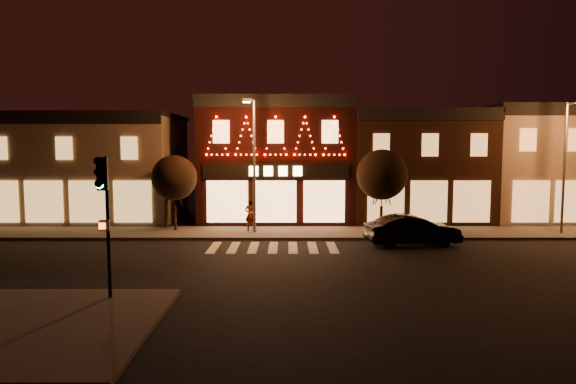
{
  "coord_description": "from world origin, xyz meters",
  "views": [
    {
      "loc": [
        0.71,
        -21.21,
        5.08
      ],
      "look_at": [
        0.75,
        4.0,
        2.82
      ],
      "focal_mm": 31.55,
      "sensor_mm": 36.0,
      "label": 1
    }
  ],
  "objects_px": {
    "streetlamp_mid": "(253,155)",
    "dark_sedan": "(413,230)",
    "pedestrian": "(251,215)",
    "traffic_signal_near": "(104,199)"
  },
  "relations": [
    {
      "from": "streetlamp_mid",
      "to": "dark_sedan",
      "type": "bearing_deg",
      "value": -31.12
    },
    {
      "from": "streetlamp_mid",
      "to": "dark_sedan",
      "type": "distance_m",
      "value": 9.73
    },
    {
      "from": "streetlamp_mid",
      "to": "traffic_signal_near",
      "type": "bearing_deg",
      "value": -118.39
    },
    {
      "from": "streetlamp_mid",
      "to": "dark_sedan",
      "type": "relative_size",
      "value": 1.58
    },
    {
      "from": "pedestrian",
      "to": "streetlamp_mid",
      "type": "bearing_deg",
      "value": 98.12
    },
    {
      "from": "streetlamp_mid",
      "to": "dark_sedan",
      "type": "height_order",
      "value": "streetlamp_mid"
    },
    {
      "from": "traffic_signal_near",
      "to": "dark_sedan",
      "type": "height_order",
      "value": "traffic_signal_near"
    },
    {
      "from": "traffic_signal_near",
      "to": "dark_sedan",
      "type": "xyz_separation_m",
      "value": [
        12.33,
        9.68,
        -2.63
      ]
    },
    {
      "from": "traffic_signal_near",
      "to": "pedestrian",
      "type": "bearing_deg",
      "value": 60.35
    },
    {
      "from": "traffic_signal_near",
      "to": "streetlamp_mid",
      "type": "xyz_separation_m",
      "value": [
        3.92,
        12.72,
        1.18
      ]
    }
  ]
}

